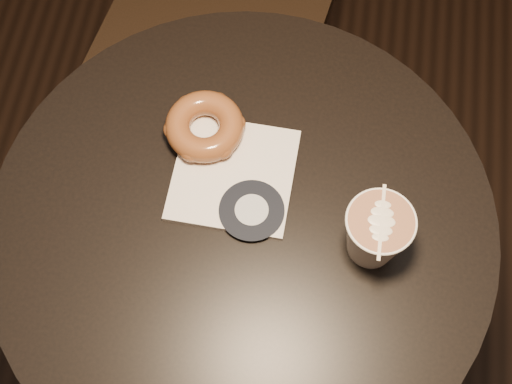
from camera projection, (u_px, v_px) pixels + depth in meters
cafe_table at (244, 265)px, 1.15m from camera, size 0.70×0.70×0.75m
pastry_bag at (233, 175)px, 0.99m from camera, size 0.17×0.17×0.01m
doughnut at (205, 126)px, 1.00m from camera, size 0.11×0.11×0.04m
latte_cup at (375, 234)px, 0.91m from camera, size 0.09×0.09×0.10m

